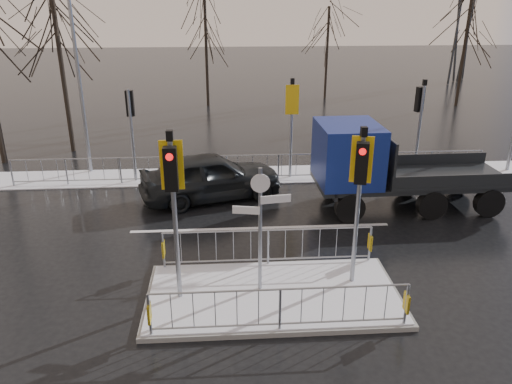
{
  "coord_description": "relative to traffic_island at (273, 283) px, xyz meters",
  "views": [
    {
      "loc": [
        -1.1,
        -10.08,
        6.78
      ],
      "look_at": [
        -0.25,
        2.33,
        1.8
      ],
      "focal_mm": 35.0,
      "sensor_mm": 36.0,
      "label": 1
    }
  ],
  "objects": [
    {
      "name": "tree_far_c",
      "position": [
        14.01,
        20.99,
        4.76
      ],
      "size": [
        4.0,
        4.0,
        7.55
      ],
      "color": "black",
      "rests_on": "ground"
    },
    {
      "name": "far_kerb_fixtures",
      "position": [
        0.31,
        8.08,
        0.63
      ],
      "size": [
        18.0,
        0.65,
        3.83
      ],
      "color": "gray",
      "rests_on": "ground"
    },
    {
      "name": "car_far_lane",
      "position": [
        -1.55,
        6.33,
        0.44
      ],
      "size": [
        5.24,
        3.29,
        1.66
      ],
      "primitive_type": "imported",
      "rotation": [
        0.0,
        0.0,
        1.86
      ],
      "color": "black",
      "rests_on": "ground"
    },
    {
      "name": "street_lamp_left",
      "position": [
        -6.42,
        9.49,
        4.1
      ],
      "size": [
        1.25,
        0.18,
        8.2
      ],
      "color": "gray",
      "rests_on": "ground"
    },
    {
      "name": "tree_far_b",
      "position": [
        6.01,
        23.99,
        3.79
      ],
      "size": [
        3.25,
        3.25,
        6.14
      ],
      "color": "black",
      "rests_on": "ground"
    },
    {
      "name": "flatbed_truck",
      "position": [
        3.82,
        5.1,
        1.17
      ],
      "size": [
        6.36,
        2.44,
        2.93
      ],
      "color": "black",
      "rests_on": "ground"
    },
    {
      "name": "ground",
      "position": [
        0.01,
        -0.01,
        -0.39
      ],
      "size": [
        120.0,
        120.0,
        0.0
      ],
      "primitive_type": "plane",
      "color": "black",
      "rests_on": "ground"
    },
    {
      "name": "tree_far_a",
      "position": [
        -1.99,
        21.99,
        4.43
      ],
      "size": [
        3.75,
        3.75,
        7.08
      ],
      "color": "black",
      "rests_on": "ground"
    },
    {
      "name": "tree_near_b",
      "position": [
        -7.99,
        12.49,
        4.76
      ],
      "size": [
        4.0,
        4.0,
        7.55
      ],
      "color": "black",
      "rests_on": "ground"
    },
    {
      "name": "traffic_island",
      "position": [
        0.0,
        0.0,
        0.0
      ],
      "size": [
        6.0,
        3.04,
        4.15
      ],
      "color": "slate",
      "rests_on": "ground"
    },
    {
      "name": "lane_markings",
      "position": [
        0.01,
        -0.34,
        -0.39
      ],
      "size": [
        8.0,
        11.38,
        0.01
      ],
      "color": "silver",
      "rests_on": "ground"
    },
    {
      "name": "snow_verge",
      "position": [
        0.01,
        8.59,
        -0.37
      ],
      "size": [
        30.0,
        2.0,
        0.04
      ],
      "primitive_type": "cube",
      "color": "white",
      "rests_on": "ground"
    }
  ]
}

